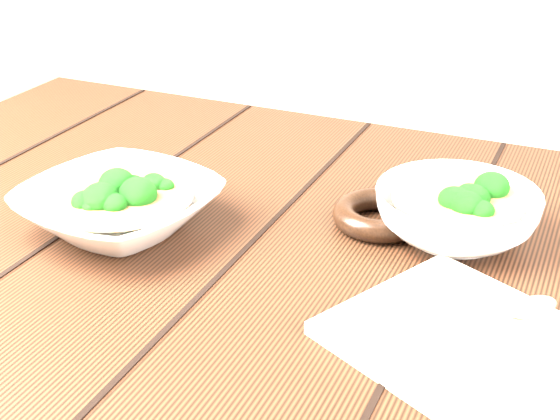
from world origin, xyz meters
name	(u,v)px	position (x,y,z in m)	size (l,w,h in m)	color
table	(273,334)	(0.00, 0.00, 0.63)	(1.20, 0.80, 0.75)	#331A0E
soup_bowl_front	(119,206)	(-0.17, -0.04, 0.78)	(0.24, 0.24, 0.06)	silver
soup_bowl_back	(456,213)	(0.18, 0.09, 0.78)	(0.22, 0.22, 0.06)	silver
trivet	(380,215)	(0.09, 0.09, 0.76)	(0.11, 0.11, 0.03)	black
napkin	(475,346)	(0.24, -0.11, 0.76)	(0.23, 0.19, 0.01)	beige
spoon_left	(502,319)	(0.25, -0.07, 0.77)	(0.13, 0.16, 0.01)	#A29E8F
spoon_right	(556,324)	(0.30, -0.06, 0.77)	(0.14, 0.15, 0.01)	#A29E8F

